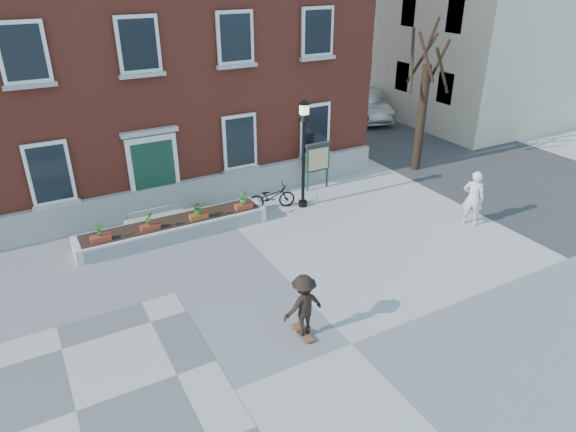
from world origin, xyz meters
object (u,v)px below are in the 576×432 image
lamp_post (304,140)px  notice_board (318,158)px  bicycle (271,197)px  skateboarder (304,305)px  bystander (473,198)px  parked_car (364,104)px

lamp_post → notice_board: bearing=40.6°
lamp_post → notice_board: (1.32, 1.13, -1.28)m
bicycle → lamp_post: (1.10, -0.38, 2.08)m
notice_board → skateboarder: size_ratio=1.12×
notice_board → lamp_post: bearing=-139.4°
lamp_post → bystander: bearing=-42.9°
parked_car → notice_board: notice_board is taller
lamp_post → notice_board: 2.15m
bystander → notice_board: bystander is taller
bystander → skateboarder: bystander is taller
lamp_post → parked_car: bearing=43.3°
lamp_post → notice_board: size_ratio=2.10×
parked_car → bystander: 13.26m
bicycle → skateboarder: skateboarder is taller
bystander → skateboarder: 8.24m
bystander → skateboarder: size_ratio=1.16×
bystander → lamp_post: size_ratio=0.49×
lamp_post → notice_board: lamp_post is taller
parked_car → lamp_post: (-8.95, -8.44, 1.74)m
bicycle → skateboarder: (-2.55, -6.64, 0.41)m
notice_board → skateboarder: notice_board is taller
parked_car → lamp_post: lamp_post is taller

